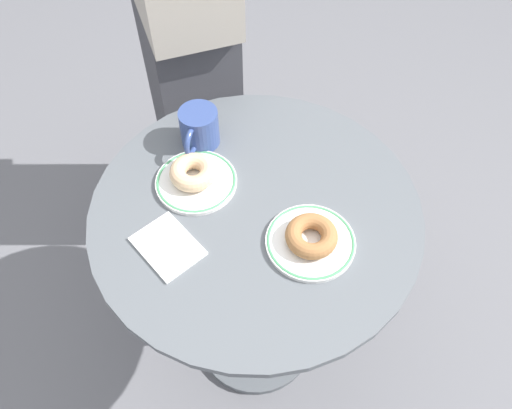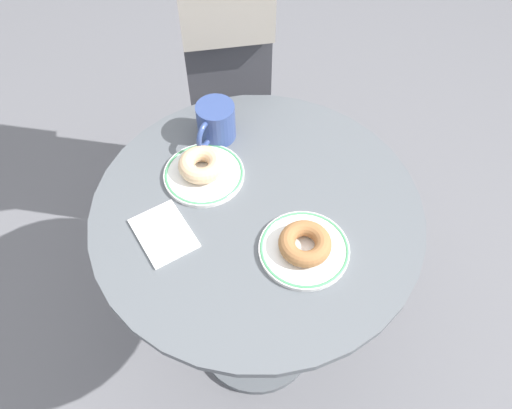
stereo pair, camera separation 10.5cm
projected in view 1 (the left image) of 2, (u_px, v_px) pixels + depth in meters
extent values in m
cube|color=slate|center=(256.00, 339.00, 1.69)|extent=(7.00, 7.00, 0.02)
cylinder|color=#565B60|center=(256.00, 210.00, 1.10)|extent=(0.72, 0.72, 0.02)
cylinder|color=#565B60|center=(256.00, 286.00, 1.38)|extent=(0.06, 0.06, 0.69)
cylinder|color=#565B60|center=(256.00, 336.00, 1.67)|extent=(0.37, 0.37, 0.03)
cylinder|color=white|center=(196.00, 182.00, 1.13)|extent=(0.18, 0.18, 0.01)
torus|color=#4C9E66|center=(196.00, 181.00, 1.13)|extent=(0.18, 0.18, 0.01)
cylinder|color=white|center=(310.00, 242.00, 1.04)|extent=(0.18, 0.18, 0.01)
torus|color=#4C9E66|center=(311.00, 241.00, 1.03)|extent=(0.18, 0.18, 0.01)
torus|color=#E0B789|center=(193.00, 172.00, 1.11)|extent=(0.13, 0.13, 0.04)
torus|color=#A36B3D|center=(311.00, 236.00, 1.02)|extent=(0.12, 0.12, 0.03)
cube|color=white|center=(168.00, 246.00, 1.03)|extent=(0.15, 0.12, 0.01)
cylinder|color=#334784|center=(199.00, 127.00, 1.17)|extent=(0.09, 0.09, 0.09)
torus|color=#334784|center=(192.00, 141.00, 1.14)|extent=(0.04, 0.07, 0.07)
cube|color=#3D3D42|center=(196.00, 124.00, 1.66)|extent=(0.41, 0.36, 0.85)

